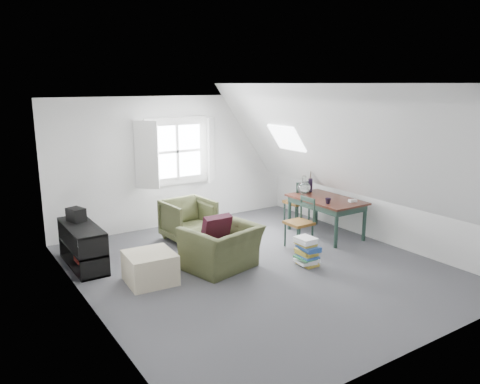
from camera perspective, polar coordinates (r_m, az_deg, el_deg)
floor at (r=7.20m, az=2.24°, el=-9.13°), size 5.50×5.50×0.00m
ceiling at (r=6.67m, az=2.43°, el=11.17°), size 5.50×5.50×0.00m
wall_back at (r=9.16m, az=-7.75°, el=3.71°), size 5.00×0.00×5.00m
wall_front at (r=4.94m, az=21.30°, el=-5.16°), size 5.00×0.00×5.00m
wall_left at (r=5.78m, az=-18.28°, el=-2.33°), size 0.00×5.50×5.50m
wall_right at (r=8.50m, az=16.17°, el=2.59°), size 0.00×5.50×5.50m
slope_left at (r=5.98m, az=-9.83°, el=3.78°), size 3.19×5.50×4.48m
slope_right at (r=7.73m, az=11.79°, el=5.78°), size 3.19×5.50×4.48m
dormer_window at (r=9.07m, az=-7.58°, el=4.90°), size 1.71×0.35×1.30m
skylight at (r=8.70m, az=5.71°, el=6.56°), size 0.35×0.75×0.47m
armchair_near at (r=7.15m, az=-2.25°, el=-9.29°), size 1.20×1.11×0.67m
armchair_far at (r=8.45m, az=-6.25°, el=-5.80°), size 0.85×0.87×0.74m
throw_pillow at (r=7.08m, az=-2.92°, el=-4.54°), size 0.44×0.26×0.46m
ottoman at (r=6.73m, az=-10.91°, el=-9.03°), size 0.69×0.69×0.43m
dining_table at (r=8.64m, az=10.45°, el=-1.35°), size 0.83×1.39×0.69m
demijohn at (r=8.81m, az=7.79°, el=0.58°), size 0.24×0.24×0.34m
vase_twigs at (r=9.04m, az=8.58°, el=0.90°), size 0.08×0.09×0.65m
cup at (r=8.24m, az=10.65°, el=-1.40°), size 0.13×0.13×0.10m
paper_box at (r=8.45m, az=13.57°, el=-1.04°), size 0.15×0.12×0.04m
dining_chair_far at (r=9.22m, az=7.11°, el=-1.18°), size 0.42×0.42×0.90m
dining_chair_near at (r=7.98m, az=7.39°, el=-3.60°), size 0.40×0.40×0.85m
media_shelf at (r=7.50m, az=-18.53°, el=-6.52°), size 0.42×1.26×0.65m
electronics_box at (r=7.64m, az=-19.35°, el=-2.68°), size 0.27×0.33×0.22m
magazine_stack at (r=7.27m, az=8.15°, el=-7.17°), size 0.33×0.39×0.44m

